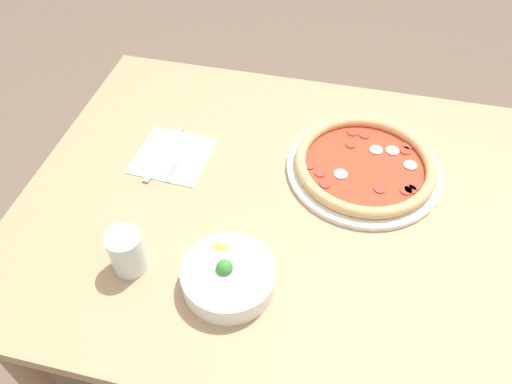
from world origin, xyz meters
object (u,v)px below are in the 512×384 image
Objects in this scene: fork at (183,156)px; glass at (127,252)px; knife at (166,151)px; bowl at (228,275)px; pizza at (365,165)px.

glass reaches higher than fork.
knife is 2.14× the size of glass.
bowl is 1.96× the size of glass.
pizza is at bearing -138.90° from glass.
fork and knife have the same top height.
pizza is 0.56m from glass.
bowl is (0.22, 0.36, 0.01)m from pizza.
knife is 0.33m from glass.
glass reaches higher than pizza.
glass is (0.00, 0.31, 0.04)m from fork.
pizza is 1.80× the size of knife.
pizza is 3.87× the size of glass.
fork is at bearing -57.46° from bowl.
pizza is 0.43m from fork.
pizza is at bearing 101.80° from knife.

